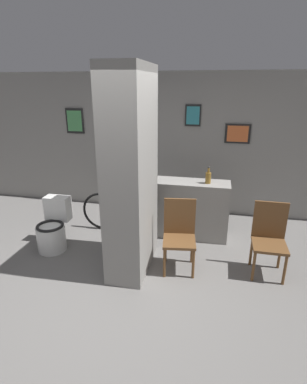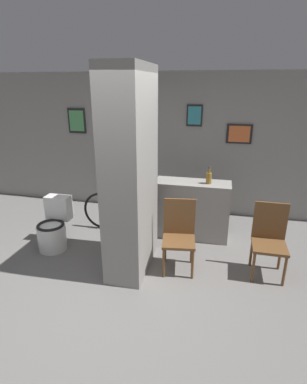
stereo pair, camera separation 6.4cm
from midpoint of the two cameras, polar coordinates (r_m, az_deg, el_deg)
ground_plane at (r=3.95m, az=-8.45°, el=-17.28°), size 14.00×14.00×0.00m
wall_back at (r=5.78m, az=-0.00°, el=9.16°), size 8.00×0.09×2.60m
pillar_center at (r=3.76m, az=-4.78°, el=3.24°), size 0.50×1.03×2.60m
counter_shelf at (r=4.88m, az=6.76°, el=-3.28°), size 1.19×0.44×0.93m
toilet at (r=4.80m, az=-18.93°, el=-6.70°), size 0.42×0.58×0.76m
chair_near_pillar at (r=4.03m, az=4.48°, el=-7.68°), size 0.48×0.48×0.95m
chair_by_doorway at (r=4.18m, az=20.77°, el=-7.92°), size 0.42×0.42×0.95m
bicycle at (r=5.05m, az=-5.44°, el=-3.93°), size 1.58×0.42×0.71m
bottle_tall at (r=4.65m, az=9.98°, el=2.80°), size 0.09×0.09×0.27m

